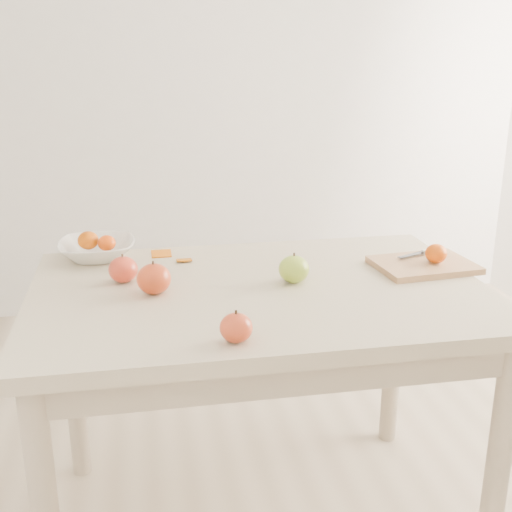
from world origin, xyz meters
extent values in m
plane|color=white|center=(0.00, 1.75, 1.35)|extent=(3.50, 0.00, 3.50)
cube|color=beige|center=(0.00, 0.00, 0.73)|extent=(1.20, 0.80, 0.04)
cylinder|color=#BCAA8E|center=(-0.54, 0.34, 0.35)|extent=(0.06, 0.06, 0.71)
cylinder|color=#BCAA8E|center=(0.54, 0.34, 0.35)|extent=(0.06, 0.06, 0.71)
cylinder|color=#BCAA8E|center=(0.54, -0.34, 0.35)|extent=(0.06, 0.06, 0.71)
cube|color=tan|center=(0.49, 0.06, 0.76)|extent=(0.29, 0.23, 0.02)
ellipsoid|color=#E15507|center=(0.52, 0.05, 0.80)|extent=(0.06, 0.06, 0.05)
imported|color=white|center=(-0.43, 0.33, 0.78)|extent=(0.23, 0.23, 0.06)
ellipsoid|color=#D55907|center=(-0.46, 0.34, 0.80)|extent=(0.06, 0.06, 0.05)
ellipsoid|color=#E34208|center=(-0.40, 0.31, 0.80)|extent=(0.05, 0.05, 0.05)
cube|color=orange|center=(-0.24, 0.32, 0.75)|extent=(0.06, 0.05, 0.01)
cube|color=#C8690E|center=(-0.18, 0.25, 0.75)|extent=(0.05, 0.04, 0.01)
cube|color=white|center=(0.55, 0.14, 0.78)|extent=(0.08, 0.05, 0.01)
cube|color=#34373C|center=(0.47, 0.11, 0.78)|extent=(0.09, 0.05, 0.00)
ellipsoid|color=#629F18|center=(0.10, 0.02, 0.79)|extent=(0.08, 0.08, 0.07)
ellipsoid|color=maroon|center=(-0.27, 0.00, 0.79)|extent=(0.09, 0.09, 0.08)
ellipsoid|color=maroon|center=(-0.11, -0.32, 0.78)|extent=(0.07, 0.07, 0.06)
ellipsoid|color=#A51422|center=(-0.35, 0.10, 0.79)|extent=(0.08, 0.08, 0.07)
camera|label=1|loc=(-0.30, -1.56, 1.35)|focal=45.00mm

